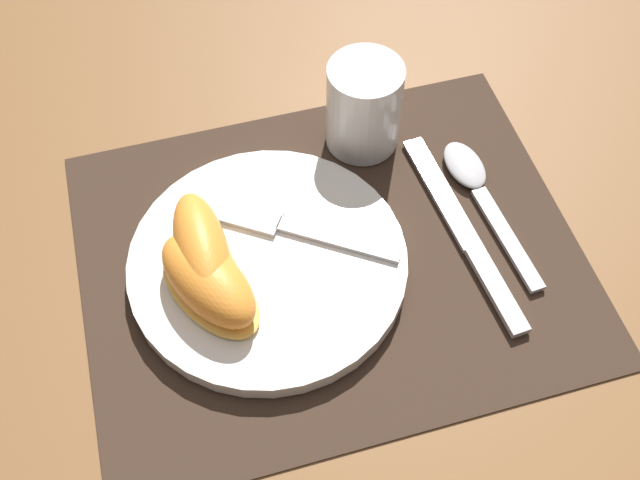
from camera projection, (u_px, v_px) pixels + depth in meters
name	position (u px, v px, depth m)	size (l,w,h in m)	color
ground_plane	(330.00, 256.00, 0.66)	(3.00, 3.00, 0.00)	brown
placemat	(330.00, 254.00, 0.66)	(0.43, 0.35, 0.00)	#38281E
plate	(267.00, 260.00, 0.65)	(0.24, 0.24, 0.02)	white
juice_glass	(363.00, 110.00, 0.70)	(0.07, 0.07, 0.09)	silver
knife	(465.00, 234.00, 0.67)	(0.03, 0.22, 0.01)	#BCBCC1
spoon	(475.00, 184.00, 0.70)	(0.04, 0.17, 0.01)	#BCBCC1
fork	(287.00, 227.00, 0.65)	(0.16, 0.12, 0.00)	#BCBCC1
citrus_wedge_0	(203.00, 253.00, 0.62)	(0.05, 0.12, 0.05)	#F7C656
citrus_wedge_1	(213.00, 270.00, 0.61)	(0.07, 0.12, 0.04)	#F7C656
citrus_wedge_2	(208.00, 282.00, 0.60)	(0.10, 0.12, 0.04)	#F7C656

